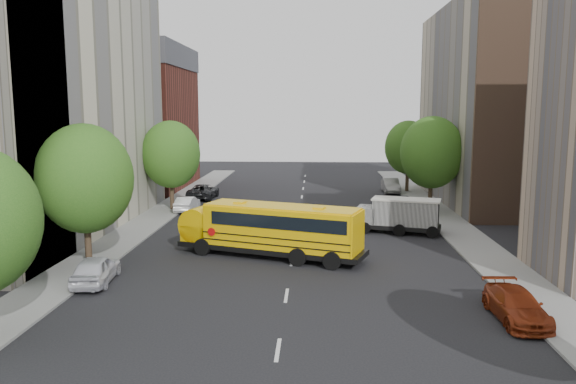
# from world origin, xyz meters

# --- Properties ---
(ground) EXTENTS (120.00, 120.00, 0.00)m
(ground) POSITION_xyz_m (0.00, 0.00, 0.00)
(ground) COLOR black
(ground) RESTS_ON ground
(sidewalk_left) EXTENTS (3.00, 80.00, 0.12)m
(sidewalk_left) POSITION_xyz_m (-11.50, 5.00, 0.06)
(sidewalk_left) COLOR slate
(sidewalk_left) RESTS_ON ground
(sidewalk_right) EXTENTS (3.00, 80.00, 0.12)m
(sidewalk_right) POSITION_xyz_m (11.50, 5.00, 0.06)
(sidewalk_right) COLOR slate
(sidewalk_right) RESTS_ON ground
(lane_markings) EXTENTS (0.15, 64.00, 0.01)m
(lane_markings) POSITION_xyz_m (0.00, 10.00, 0.01)
(lane_markings) COLOR silver
(lane_markings) RESTS_ON ground
(building_left_cream) EXTENTS (10.00, 26.00, 20.00)m
(building_left_cream) POSITION_xyz_m (-18.00, 6.00, 10.00)
(building_left_cream) COLOR beige
(building_left_cream) RESTS_ON ground
(building_left_redbrick) EXTENTS (10.00, 15.00, 13.00)m
(building_left_redbrick) POSITION_xyz_m (-18.00, 28.00, 6.50)
(building_left_redbrick) COLOR maroon
(building_left_redbrick) RESTS_ON ground
(building_right_far) EXTENTS (10.00, 22.00, 18.00)m
(building_right_far) POSITION_xyz_m (18.00, 20.00, 9.00)
(building_right_far) COLOR tan
(building_right_far) RESTS_ON ground
(building_right_sidewall) EXTENTS (10.10, 0.30, 18.00)m
(building_right_sidewall) POSITION_xyz_m (18.00, 9.00, 9.00)
(building_right_sidewall) COLOR brown
(building_right_sidewall) RESTS_ON ground
(street_tree_1) EXTENTS (5.12, 5.12, 7.90)m
(street_tree_1) POSITION_xyz_m (-11.00, -4.00, 4.95)
(street_tree_1) COLOR #38281C
(street_tree_1) RESTS_ON ground
(street_tree_2) EXTENTS (4.99, 4.99, 7.71)m
(street_tree_2) POSITION_xyz_m (-11.00, 14.00, 4.83)
(street_tree_2) COLOR #38281C
(street_tree_2) RESTS_ON ground
(street_tree_4) EXTENTS (5.25, 5.25, 8.10)m
(street_tree_4) POSITION_xyz_m (11.00, 14.00, 5.08)
(street_tree_4) COLOR #38281C
(street_tree_4) RESTS_ON ground
(street_tree_5) EXTENTS (4.86, 4.86, 7.51)m
(street_tree_5) POSITION_xyz_m (11.00, 26.00, 4.70)
(street_tree_5) COLOR #38281C
(street_tree_5) RESTS_ON ground
(school_bus) EXTENTS (11.45, 6.18, 3.18)m
(school_bus) POSITION_xyz_m (-1.38, -1.00, 1.78)
(school_bus) COLOR black
(school_bus) RESTS_ON ground
(safari_truck) EXTENTS (6.08, 3.45, 2.47)m
(safari_truck) POSITION_xyz_m (7.23, 5.82, 1.30)
(safari_truck) COLOR black
(safari_truck) RESTS_ON ground
(parked_car_0) EXTENTS (2.12, 4.38, 1.44)m
(parked_car_0) POSITION_xyz_m (-9.60, -6.57, 0.72)
(parked_car_0) COLOR silver
(parked_car_0) RESTS_ON ground
(parked_car_1) EXTENTS (1.48, 3.98, 1.30)m
(parked_car_1) POSITION_xyz_m (-9.60, 13.53, 0.65)
(parked_car_1) COLOR silver
(parked_car_1) RESTS_ON ground
(parked_car_2) EXTENTS (2.53, 5.23, 1.44)m
(parked_car_2) POSITION_xyz_m (-9.60, 20.45, 0.72)
(parked_car_2) COLOR black
(parked_car_2) RESTS_ON ground
(parked_car_3) EXTENTS (1.92, 4.43, 1.27)m
(parked_car_3) POSITION_xyz_m (9.60, -10.62, 0.63)
(parked_car_3) COLOR maroon
(parked_car_3) RESTS_ON ground
(parked_car_4) EXTENTS (1.68, 4.13, 1.40)m
(parked_car_4) POSITION_xyz_m (8.82, 13.99, 0.70)
(parked_car_4) COLOR #303054
(parked_car_4) RESTS_ON ground
(parked_car_5) EXTENTS (1.60, 4.51, 1.48)m
(parked_car_5) POSITION_xyz_m (9.23, 25.52, 0.74)
(parked_car_5) COLOR gray
(parked_car_5) RESTS_ON ground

